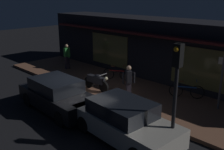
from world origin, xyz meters
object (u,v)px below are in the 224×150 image
Objects in this scene: traffic_light_pole at (176,80)px; parked_car_near at (58,95)px; sign_post at (222,79)px; bicycle_parked at (186,91)px; person_bystander at (129,82)px; bicycle_extra at (117,74)px; motorcycle at (96,81)px; person_photographer at (67,56)px; parked_car_far at (124,121)px.

parked_car_near is at bearing -172.70° from traffic_light_pole.
sign_post is 7.13m from parked_car_near.
traffic_light_pole reaches higher than sign_post.
person_bystander is at bearing -131.41° from bicycle_parked.
bicycle_extra is 6.09m from sign_post.
bicycle_parked is 0.87× the size of person_bystander.
motorcycle is 1.02× the size of person_bystander.
motorcycle is 0.41× the size of parked_car_near.
person_bystander is at bearing -10.10° from person_photographer.
motorcycle is 4.74m from parked_car_far.
traffic_light_pole reaches higher than parked_car_far.
bicycle_parked is 4.37m from bicycle_extra.
motorcycle is 6.02m from sign_post.
parked_car_far is (2.09, -2.61, -0.32)m from person_bystander.
parked_car_far is (4.10, -2.37, 0.06)m from motorcycle.
person_photographer is at bearing 162.78° from motorcycle.
parked_car_near is 0.99× the size of parked_car_far.
sign_post is at bearing 1.73° from bicycle_extra.
bicycle_extra is 6.34m from parked_car_far.
sign_post is at bearing 21.68° from motorcycle.
traffic_light_pole reaches higher than bicycle_extra.
person_photographer is 10.11m from sign_post.
person_photographer is 0.70× the size of sign_post.
parked_car_near is at bearing -176.31° from parked_car_far.
motorcycle is 4.55m from bicycle_parked.
parked_car_near is (-3.54, -4.97, 0.20)m from bicycle_parked.
parked_car_far is (0.22, -4.73, 0.20)m from bicycle_parked.
parked_car_far is at bearing -87.36° from bicycle_parked.
motorcycle is 2.07m from person_bystander.
bicycle_extra is 0.35× the size of parked_car_near.
parked_car_near and parked_car_far have the same top height.
person_bystander is 3.32m from parked_car_near.
sign_post is 0.67× the size of traffic_light_pole.
traffic_light_pole is 2.48m from parked_car_far.
parked_car_near is (0.34, -2.61, 0.06)m from motorcycle.
bicycle_extra is 0.86× the size of person_photographer.
bicycle_parked is at bearing 174.52° from sign_post.
bicycle_extra is 0.86× the size of person_bystander.
sign_post is (3.52, 1.96, 0.48)m from person_bystander.
traffic_light_pole is (5.78, -1.92, 1.83)m from motorcycle.
bicycle_parked is at bearing 6.47° from person_photographer.
sign_post is 4.86m from parked_car_far.
parked_car_far is at bearing -30.00° from motorcycle.
sign_post reaches higher than motorcycle.
motorcycle is at bearing 150.00° from parked_car_far.
bicycle_parked is at bearing 113.86° from traffic_light_pole.
traffic_light_pole is at bearing -32.19° from bicycle_extra.
traffic_light_pole is (10.31, -3.32, 1.45)m from person_photographer.
parked_car_far is at bearing -164.84° from traffic_light_pole.
bicycle_extra is at bearing 144.41° from person_bystander.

